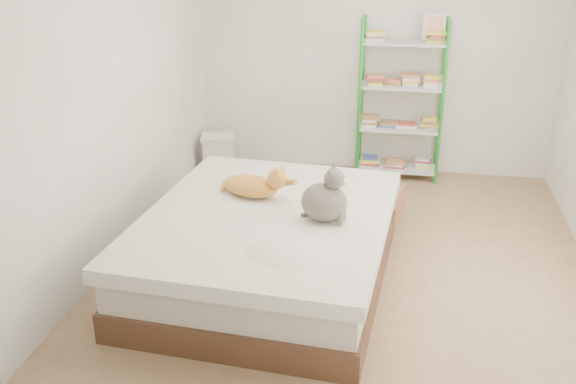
% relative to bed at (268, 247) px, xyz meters
% --- Properties ---
extents(room, '(3.81, 4.21, 2.61)m').
position_rel_bed_xyz_m(room, '(0.60, 0.57, 1.02)').
color(room, tan).
rests_on(room, ground).
extents(bed, '(1.91, 2.33, 0.57)m').
position_rel_bed_xyz_m(bed, '(0.00, 0.00, 0.00)').
color(bed, '#452A20').
rests_on(bed, ground).
extents(orange_cat, '(0.60, 0.41, 0.22)m').
position_rel_bed_xyz_m(orange_cat, '(-0.20, 0.29, 0.39)').
color(orange_cat, '#C8872A').
rests_on(orange_cat, bed).
extents(grey_cat, '(0.40, 0.34, 0.41)m').
position_rel_bed_xyz_m(grey_cat, '(0.43, -0.05, 0.49)').
color(grey_cat, gray).
rests_on(grey_cat, bed).
extents(shelf_unit, '(0.88, 0.36, 1.74)m').
position_rel_bed_xyz_m(shelf_unit, '(0.91, 2.45, 0.52)').
color(shelf_unit, green).
rests_on(shelf_unit, ground).
extents(cardboard_box, '(0.56, 0.57, 0.39)m').
position_rel_bed_xyz_m(cardboard_box, '(0.73, 1.22, -0.11)').
color(cardboard_box, '#A2774C').
rests_on(cardboard_box, ground).
extents(white_bin, '(0.43, 0.39, 0.42)m').
position_rel_bed_xyz_m(white_bin, '(-1.05, 2.24, -0.07)').
color(white_bin, silver).
rests_on(white_bin, ground).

